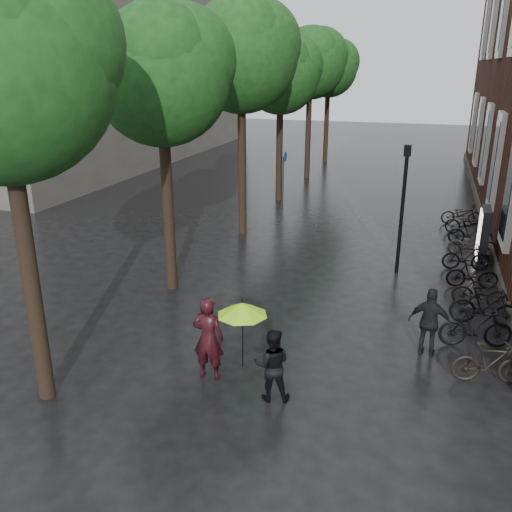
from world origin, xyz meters
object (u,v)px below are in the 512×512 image
at_px(person_burgundy, 208,338).
at_px(pedestrian_walking, 430,322).
at_px(parked_bicycles, 472,261).
at_px(lamp_post, 403,198).
at_px(ad_lightbox, 483,236).
at_px(person_black, 272,365).

distance_m(person_burgundy, pedestrian_walking, 5.13).
relative_size(pedestrian_walking, parked_bicycles, 0.12).
bearing_deg(lamp_post, ad_lightbox, 34.94).
distance_m(person_burgundy, parked_bicycles, 10.05).
height_order(person_black, ad_lightbox, ad_lightbox).
bearing_deg(parked_bicycles, pedestrian_walking, -102.35).
bearing_deg(pedestrian_walking, person_burgundy, 36.56).
distance_m(person_burgundy, ad_lightbox, 11.31).
relative_size(person_black, lamp_post, 0.37).
bearing_deg(ad_lightbox, pedestrian_walking, -101.07).
height_order(person_black, pedestrian_walking, pedestrian_walking).
bearing_deg(person_burgundy, ad_lightbox, -124.71).
bearing_deg(person_burgundy, lamp_post, -116.27).
bearing_deg(parked_bicycles, ad_lightbox, 75.43).
bearing_deg(pedestrian_walking, ad_lightbox, -95.02).
relative_size(person_burgundy, lamp_post, 0.45).
relative_size(person_burgundy, ad_lightbox, 0.97).
distance_m(parked_bicycles, lamp_post, 3.14).
bearing_deg(person_burgundy, parked_bicycles, -127.08).
height_order(pedestrian_walking, ad_lightbox, ad_lightbox).
relative_size(person_black, ad_lightbox, 0.80).
relative_size(parked_bicycles, ad_lightbox, 7.04).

